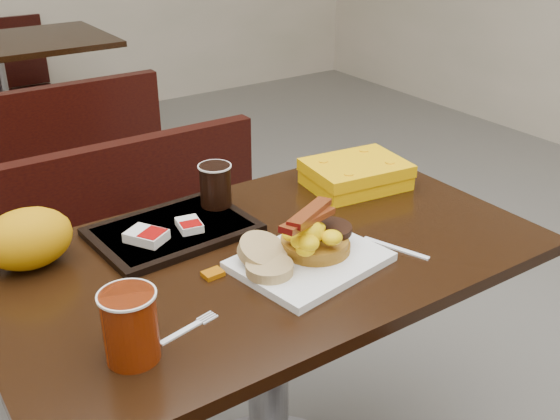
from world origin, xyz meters
TOP-DOWN VIEW (x-y plane):
  - table_near at (0.00, 0.00)m, footprint 1.20×0.70m
  - bench_near_n at (0.00, 0.70)m, footprint 1.00×0.46m
  - table_far at (0.00, 2.60)m, footprint 1.20×0.70m
  - bench_far_s at (0.00, 1.90)m, footprint 1.00×0.46m
  - platter at (0.04, -0.10)m, footprint 0.33×0.28m
  - pancake_stack at (0.07, -0.08)m, footprint 0.16×0.16m
  - sausage_patty at (0.11, -0.08)m, footprint 0.12×0.12m
  - scrambled_eggs at (0.04, -0.11)m, footprint 0.12×0.11m
  - bacon_strips at (0.04, -0.10)m, footprint 0.20×0.14m
  - muffin_bottom at (-0.06, -0.10)m, footprint 0.11×0.11m
  - muffin_top at (-0.05, -0.06)m, footprint 0.13×0.13m
  - coffee_cup_near at (-0.39, -0.18)m, footprint 0.11×0.11m
  - fork at (-0.29, -0.16)m, footprint 0.13×0.05m
  - knife at (0.24, -0.15)m, footprint 0.07×0.15m
  - condiment_syrup at (-0.15, -0.03)m, footprint 0.04×0.03m
  - condiment_ketchup at (0.02, 0.12)m, footprint 0.05×0.04m
  - tray at (-0.14, 0.19)m, footprint 0.37×0.27m
  - hashbrown_sleeve_left at (-0.21, 0.16)m, footprint 0.10×0.10m
  - hashbrown_sleeve_right at (-0.11, 0.16)m, footprint 0.06×0.08m
  - coffee_cup_far at (0.01, 0.24)m, footprint 0.08×0.08m
  - clamshell at (0.39, 0.16)m, footprint 0.28×0.22m
  - paper_bag at (-0.45, 0.23)m, footprint 0.22×0.20m

SIDE VIEW (x-z plane):
  - bench_near_n at x=0.00m, z-range 0.00..0.72m
  - bench_far_s at x=0.00m, z-range 0.00..0.72m
  - table_near at x=0.00m, z-range 0.00..0.75m
  - table_far at x=0.00m, z-range 0.00..0.75m
  - knife at x=0.24m, z-range 0.75..0.75m
  - fork at x=-0.29m, z-range 0.75..0.75m
  - condiment_syrup at x=-0.15m, z-range 0.75..0.76m
  - condiment_ketchup at x=0.02m, z-range 0.75..0.76m
  - tray at x=-0.14m, z-range 0.75..0.77m
  - platter at x=0.04m, z-range 0.75..0.77m
  - hashbrown_sleeve_right at x=-0.11m, z-range 0.77..0.78m
  - hashbrown_sleeve_left at x=-0.21m, z-range 0.77..0.79m
  - muffin_bottom at x=-0.06m, z-range 0.77..0.79m
  - pancake_stack at x=0.07m, z-range 0.77..0.80m
  - clamshell at x=0.39m, z-range 0.75..0.82m
  - muffin_top at x=-0.05m, z-range 0.76..0.82m
  - sausage_patty at x=0.11m, z-range 0.80..0.81m
  - coffee_cup_near at x=-0.39m, z-range 0.75..0.88m
  - paper_bag at x=-0.45m, z-range 0.75..0.88m
  - coffee_cup_far at x=0.01m, z-range 0.77..0.87m
  - scrambled_eggs at x=0.04m, z-range 0.80..0.85m
  - bacon_strips at x=0.04m, z-range 0.86..0.87m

